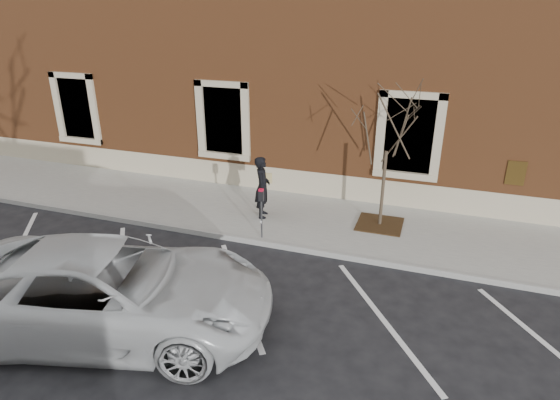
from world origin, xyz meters
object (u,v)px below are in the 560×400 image
at_px(man, 262,187).
at_px(parking_meter, 261,204).
at_px(sapling, 388,130).
at_px(white_truck, 108,290).

relative_size(man, parking_meter, 1.30).
bearing_deg(sapling, man, -171.01).
xyz_separation_m(man, sapling, (3.37, 0.53, 1.86)).
relative_size(man, white_truck, 0.29).
bearing_deg(parking_meter, man, 91.23).
xyz_separation_m(parking_meter, white_truck, (-1.49, -4.35, -0.24)).
height_order(man, parking_meter, man).
distance_m(parking_meter, white_truck, 4.61).
distance_m(sapling, white_truck, 7.85).
height_order(parking_meter, sapling, sapling).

